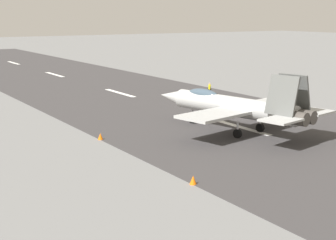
{
  "coord_description": "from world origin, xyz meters",
  "views": [
    {
      "loc": [
        -34.95,
        30.2,
        10.26
      ],
      "look_at": [
        -1.97,
        9.55,
        2.2
      ],
      "focal_mm": 55.04,
      "sensor_mm": 36.0,
      "label": 1
    }
  ],
  "objects_px": {
    "marker_cone_near": "(193,180)",
    "marker_cone_mid": "(100,136)",
    "fighter_jet": "(234,106)",
    "crew_person": "(210,89)"
  },
  "relations": [
    {
      "from": "crew_person",
      "to": "marker_cone_mid",
      "type": "bearing_deg",
      "value": 123.39
    },
    {
      "from": "fighter_jet",
      "to": "marker_cone_mid",
      "type": "height_order",
      "value": "fighter_jet"
    },
    {
      "from": "crew_person",
      "to": "marker_cone_mid",
      "type": "relative_size",
      "value": 2.89
    },
    {
      "from": "marker_cone_near",
      "to": "marker_cone_mid",
      "type": "relative_size",
      "value": 1.0
    },
    {
      "from": "marker_cone_near",
      "to": "fighter_jet",
      "type": "bearing_deg",
      "value": -48.64
    },
    {
      "from": "marker_cone_mid",
      "to": "marker_cone_near",
      "type": "bearing_deg",
      "value": 180.0
    },
    {
      "from": "crew_person",
      "to": "marker_cone_mid",
      "type": "xyz_separation_m",
      "value": [
        -14.49,
        21.99,
        -0.52
      ]
    },
    {
      "from": "marker_cone_near",
      "to": "marker_cone_mid",
      "type": "height_order",
      "value": "same"
    },
    {
      "from": "fighter_jet",
      "to": "crew_person",
      "type": "distance_m",
      "value": 21.1
    },
    {
      "from": "fighter_jet",
      "to": "marker_cone_mid",
      "type": "relative_size",
      "value": 32.0
    }
  ]
}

